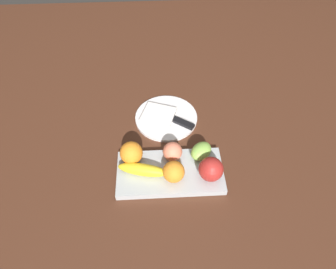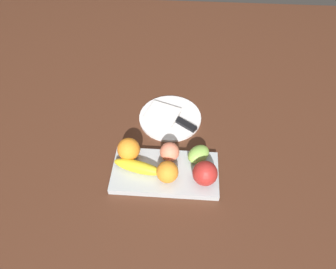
{
  "view_description": "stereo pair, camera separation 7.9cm",
  "coord_description": "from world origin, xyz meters",
  "px_view_note": "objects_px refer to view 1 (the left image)",
  "views": [
    {
      "loc": [
        0.08,
        0.5,
        0.81
      ],
      "look_at": [
        0.05,
        -0.15,
        0.05
      ],
      "focal_mm": 32.32,
      "sensor_mm": 36.0,
      "label": 1
    },
    {
      "loc": [
        0.0,
        0.5,
        0.81
      ],
      "look_at": [
        0.05,
        -0.15,
        0.05
      ],
      "focal_mm": 32.32,
      "sensor_mm": 36.0,
      "label": 2
    }
  ],
  "objects_px": {
    "banana": "(143,170)",
    "folded_napkin": "(158,115)",
    "peach": "(173,151)",
    "dinner_plate": "(166,118)",
    "orange_near_banana": "(174,171)",
    "grape_bunch": "(201,151)",
    "fruit_tray": "(170,173)",
    "orange_near_apple": "(131,153)",
    "apple": "(211,170)",
    "knife": "(179,121)"
  },
  "relations": [
    {
      "from": "apple",
      "to": "orange_near_banana",
      "type": "xyz_separation_m",
      "value": [
        0.11,
        -0.01,
        -0.0
      ]
    },
    {
      "from": "banana",
      "to": "dinner_plate",
      "type": "xyz_separation_m",
      "value": [
        -0.08,
        -0.25,
        -0.04
      ]
    },
    {
      "from": "apple",
      "to": "banana",
      "type": "bearing_deg",
      "value": -6.45
    },
    {
      "from": "banana",
      "to": "folded_napkin",
      "type": "distance_m",
      "value": 0.26
    },
    {
      "from": "dinner_plate",
      "to": "banana",
      "type": "bearing_deg",
      "value": 71.51
    },
    {
      "from": "folded_napkin",
      "to": "knife",
      "type": "bearing_deg",
      "value": 157.22
    },
    {
      "from": "orange_near_banana",
      "to": "dinner_plate",
      "type": "relative_size",
      "value": 0.29
    },
    {
      "from": "fruit_tray",
      "to": "orange_near_apple",
      "type": "height_order",
      "value": "orange_near_apple"
    },
    {
      "from": "orange_near_apple",
      "to": "grape_bunch",
      "type": "distance_m",
      "value": 0.22
    },
    {
      "from": "orange_near_banana",
      "to": "grape_bunch",
      "type": "relative_size",
      "value": 0.87
    },
    {
      "from": "apple",
      "to": "grape_bunch",
      "type": "relative_size",
      "value": 0.98
    },
    {
      "from": "peach",
      "to": "grape_bunch",
      "type": "bearing_deg",
      "value": -178.35
    },
    {
      "from": "folded_napkin",
      "to": "knife",
      "type": "height_order",
      "value": "folded_napkin"
    },
    {
      "from": "banana",
      "to": "orange_near_banana",
      "type": "relative_size",
      "value": 2.34
    },
    {
      "from": "fruit_tray",
      "to": "orange_near_apple",
      "type": "xyz_separation_m",
      "value": [
        0.12,
        -0.05,
        0.05
      ]
    },
    {
      "from": "orange_near_apple",
      "to": "folded_napkin",
      "type": "height_order",
      "value": "orange_near_apple"
    },
    {
      "from": "apple",
      "to": "peach",
      "type": "bearing_deg",
      "value": -35.85
    },
    {
      "from": "apple",
      "to": "peach",
      "type": "height_order",
      "value": "apple"
    },
    {
      "from": "fruit_tray",
      "to": "knife",
      "type": "height_order",
      "value": "same"
    },
    {
      "from": "grape_bunch",
      "to": "orange_near_banana",
      "type": "bearing_deg",
      "value": 39.53
    },
    {
      "from": "orange_near_apple",
      "to": "knife",
      "type": "height_order",
      "value": "orange_near_apple"
    },
    {
      "from": "apple",
      "to": "grape_bunch",
      "type": "distance_m",
      "value": 0.09
    },
    {
      "from": "orange_near_apple",
      "to": "dinner_plate",
      "type": "xyz_separation_m",
      "value": [
        -0.12,
        -0.2,
        -0.05
      ]
    },
    {
      "from": "apple",
      "to": "dinner_plate",
      "type": "bearing_deg",
      "value": -66.28
    },
    {
      "from": "orange_near_banana",
      "to": "apple",
      "type": "bearing_deg",
      "value": 177.33
    },
    {
      "from": "orange_near_apple",
      "to": "dinner_plate",
      "type": "height_order",
      "value": "orange_near_apple"
    },
    {
      "from": "grape_bunch",
      "to": "orange_near_apple",
      "type": "bearing_deg",
      "value": 1.33
    },
    {
      "from": "folded_napkin",
      "to": "orange_near_apple",
      "type": "bearing_deg",
      "value": 65.39
    },
    {
      "from": "grape_bunch",
      "to": "fruit_tray",
      "type": "bearing_deg",
      "value": 27.7
    },
    {
      "from": "peach",
      "to": "dinner_plate",
      "type": "xyz_separation_m",
      "value": [
        0.01,
        -0.19,
        -0.05
      ]
    },
    {
      "from": "orange_near_banana",
      "to": "folded_napkin",
      "type": "height_order",
      "value": "orange_near_banana"
    },
    {
      "from": "fruit_tray",
      "to": "banana",
      "type": "height_order",
      "value": "banana"
    },
    {
      "from": "orange_near_apple",
      "to": "peach",
      "type": "height_order",
      "value": "orange_near_apple"
    },
    {
      "from": "peach",
      "to": "dinner_plate",
      "type": "distance_m",
      "value": 0.2
    },
    {
      "from": "banana",
      "to": "dinner_plate",
      "type": "bearing_deg",
      "value": -95.73
    },
    {
      "from": "fruit_tray",
      "to": "apple",
      "type": "xyz_separation_m",
      "value": [
        -0.12,
        0.03,
        0.05
      ]
    },
    {
      "from": "apple",
      "to": "folded_napkin",
      "type": "distance_m",
      "value": 0.31
    },
    {
      "from": "fruit_tray",
      "to": "dinner_plate",
      "type": "height_order",
      "value": "fruit_tray"
    },
    {
      "from": "banana",
      "to": "fruit_tray",
      "type": "bearing_deg",
      "value": -163.58
    },
    {
      "from": "apple",
      "to": "orange_near_banana",
      "type": "height_order",
      "value": "apple"
    },
    {
      "from": "apple",
      "to": "knife",
      "type": "height_order",
      "value": "apple"
    },
    {
      "from": "fruit_tray",
      "to": "orange_near_banana",
      "type": "bearing_deg",
      "value": 110.97
    },
    {
      "from": "folded_napkin",
      "to": "fruit_tray",
      "type": "bearing_deg",
      "value": 96.62
    },
    {
      "from": "apple",
      "to": "grape_bunch",
      "type": "xyz_separation_m",
      "value": [
        0.02,
        -0.08,
        -0.01
      ]
    },
    {
      "from": "orange_near_apple",
      "to": "folded_napkin",
      "type": "relative_size",
      "value": 0.64
    },
    {
      "from": "orange_near_banana",
      "to": "banana",
      "type": "bearing_deg",
      "value": -10.91
    },
    {
      "from": "dinner_plate",
      "to": "knife",
      "type": "relative_size",
      "value": 1.42
    },
    {
      "from": "orange_near_banana",
      "to": "knife",
      "type": "relative_size",
      "value": 0.42
    },
    {
      "from": "fruit_tray",
      "to": "knife",
      "type": "xyz_separation_m",
      "value": [
        -0.04,
        -0.22,
        0.0
      ]
    },
    {
      "from": "grape_bunch",
      "to": "knife",
      "type": "bearing_deg",
      "value": -70.03
    }
  ]
}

